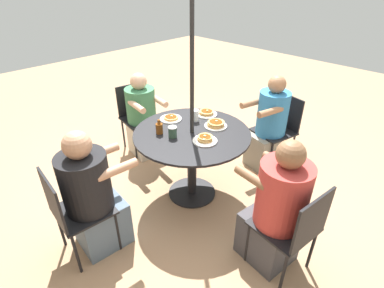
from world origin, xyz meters
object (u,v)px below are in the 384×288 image
(diner_south, at_px, (143,119))
(pancake_plate_c, at_px, (205,139))
(patio_chair_north, at_px, (294,227))
(coffee_cup, at_px, (173,132))
(diner_east, at_px, (269,127))
(patio_chair_east, at_px, (279,126))
(syrup_bottle, at_px, (159,128))
(pancake_plate_b, at_px, (206,113))
(diner_north, at_px, (276,211))
(patio_table, at_px, (192,145))
(patio_chair_west, at_px, (73,209))
(pancake_plate_a, at_px, (216,124))
(pancake_plate_d, at_px, (171,118))
(drinking_glass_a, at_px, (195,115))
(diner_west, at_px, (93,198))
(patio_chair_south, at_px, (137,113))

(diner_south, bearing_deg, pancake_plate_c, 89.72)
(patio_chair_north, xyz_separation_m, coffee_cup, (1.27, 0.04, 0.31))
(diner_east, bearing_deg, patio_chair_north, 142.73)
(patio_chair_east, xyz_separation_m, syrup_bottle, (0.49, 1.41, 0.32))
(pancake_plate_b, relative_size, coffee_cup, 2.15)
(diner_north, relative_size, pancake_plate_b, 5.09)
(patio_table, height_order, coffee_cup, coffee_cup)
(patio_chair_west, distance_m, pancake_plate_a, 1.50)
(patio_chair_north, height_order, pancake_plate_d, patio_chair_north)
(syrup_bottle, bearing_deg, drinking_glass_a, -97.04)
(drinking_glass_a, bearing_deg, syrup_bottle, 82.96)
(pancake_plate_d, bearing_deg, diner_north, 172.86)
(patio_table, xyz_separation_m, pancake_plate_c, (-0.20, 0.04, 0.16))
(patio_chair_north, distance_m, diner_east, 1.52)
(diner_south, bearing_deg, diner_west, 46.98)
(pancake_plate_c, bearing_deg, pancake_plate_a, -66.94)
(diner_west, bearing_deg, diner_east, 85.90)
(pancake_plate_b, relative_size, syrup_bottle, 1.58)
(diner_north, bearing_deg, pancake_plate_b, 74.02)
(syrup_bottle, height_order, drinking_glass_a, syrup_bottle)
(diner_west, xyz_separation_m, syrup_bottle, (0.11, -0.81, 0.30))
(diner_east, height_order, patio_chair_south, diner_east)
(diner_south, xyz_separation_m, pancake_plate_b, (-0.86, -0.22, 0.29))
(diner_south, relative_size, pancake_plate_b, 4.66)
(patio_chair_north, distance_m, patio_chair_east, 1.62)
(diner_east, height_order, pancake_plate_c, diner_east)
(diner_south, relative_size, syrup_bottle, 7.38)
(coffee_cup, bearing_deg, patio_chair_north, -178.41)
(diner_north, bearing_deg, patio_table, 90.00)
(pancake_plate_c, bearing_deg, patio_chair_north, 173.44)
(diner_south, height_order, syrup_bottle, diner_south)
(patio_table, distance_m, diner_south, 1.05)
(diner_south, relative_size, pancake_plate_c, 4.66)
(diner_south, bearing_deg, diner_east, 132.98)
(diner_east, distance_m, pancake_plate_b, 0.80)
(pancake_plate_b, xyz_separation_m, pancake_plate_d, (0.18, 0.34, -0.01))
(patio_chair_west, bearing_deg, syrup_bottle, 100.83)
(patio_table, xyz_separation_m, patio_chair_west, (0.11, 1.21, -0.12))
(diner_north, bearing_deg, diner_south, 89.08)
(patio_chair_east, distance_m, diner_south, 1.66)
(patio_chair_north, bearing_deg, pancake_plate_b, 75.82)
(syrup_bottle, distance_m, coffee_cup, 0.15)
(pancake_plate_c, bearing_deg, patio_chair_west, 75.00)
(patio_chair_south, bearing_deg, diner_east, 128.96)
(pancake_plate_b, relative_size, drinking_glass_a, 1.85)
(diner_south, xyz_separation_m, drinking_glass_a, (-0.88, -0.03, 0.34))
(patio_chair_west, bearing_deg, patio_chair_south, 133.00)
(drinking_glass_a, bearing_deg, pancake_plate_c, 146.50)
(patio_chair_west, relative_size, pancake_plate_b, 3.73)
(pancake_plate_a, bearing_deg, drinking_glass_a, 12.36)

